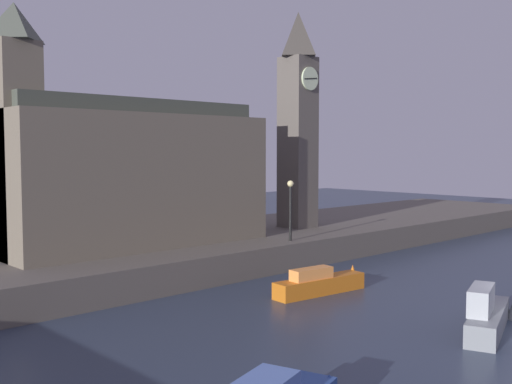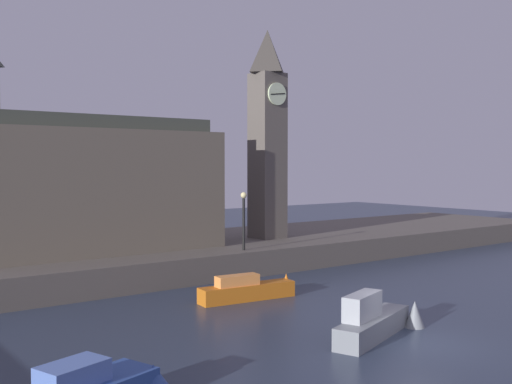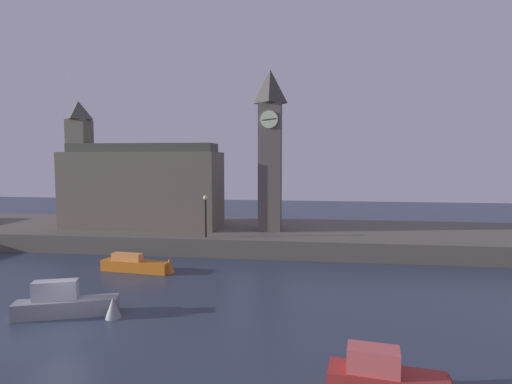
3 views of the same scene
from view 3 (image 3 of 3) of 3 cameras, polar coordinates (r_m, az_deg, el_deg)
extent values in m
plane|color=#2D384C|center=(21.58, -25.74, -17.04)|extent=(120.00, 120.00, 0.00)
cube|color=#5B544C|center=(39.04, -9.53, -5.85)|extent=(70.00, 12.00, 1.50)
cube|color=#5B544C|center=(35.81, 1.99, 3.46)|extent=(1.96, 1.96, 11.15)
cylinder|color=beige|center=(34.93, 1.85, 10.17)|extent=(1.49, 0.12, 1.49)
cube|color=black|center=(34.86, 1.84, 10.18)|extent=(1.19, 0.04, 0.19)
pyramid|color=#403A35|center=(36.35, 2.03, 14.61)|extent=(2.15, 2.15, 2.92)
cube|color=#6B6051|center=(39.56, -15.53, 0.36)|extent=(14.40, 5.24, 6.95)
cube|color=#6B6051|center=(42.30, -23.43, 2.51)|extent=(1.87, 1.87, 10.05)
pyramid|color=#474C42|center=(42.54, -23.69, 10.48)|extent=(2.06, 2.06, 1.75)
cube|color=#42473D|center=(39.47, -15.65, 5.98)|extent=(13.68, 3.15, 0.80)
cylinder|color=black|center=(33.09, -7.10, -3.72)|extent=(0.16, 0.16, 3.04)
sphere|color=#F2E099|center=(32.89, -7.13, -0.79)|extent=(0.36, 0.36, 0.36)
cube|color=gray|center=(23.08, -25.05, -14.50)|extent=(4.95, 2.58, 0.82)
cube|color=#A8ADB2|center=(23.12, -26.38, -12.23)|extent=(2.21, 1.37, 0.93)
cone|color=gray|center=(21.91, -19.44, -15.25)|extent=(1.17, 1.17, 1.22)
cube|color=#CC5651|center=(14.86, 16.16, -21.71)|extent=(1.78, 1.10, 0.81)
cube|color=orange|center=(29.86, -16.59, -9.97)|extent=(4.97, 1.51, 0.76)
cube|color=#FF9947|center=(29.94, -17.66, -8.70)|extent=(2.18, 0.91, 0.51)
cone|color=orange|center=(28.96, -12.09, -10.25)|extent=(0.96, 0.96, 1.22)
camera|label=1|loc=(33.96, -68.18, -0.34)|focal=42.57mm
camera|label=2|loc=(29.34, -76.96, -1.45)|focal=43.08mm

